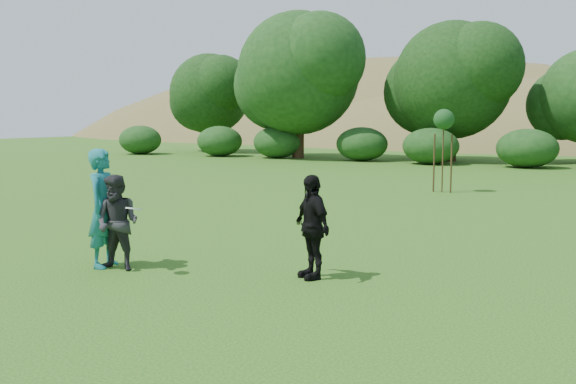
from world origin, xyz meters
name	(u,v)px	position (x,y,z in m)	size (l,w,h in m)	color
ground	(196,279)	(0.00, 0.00, 0.00)	(120.00, 120.00, 0.00)	#19470C
player_teal	(104,208)	(-1.89, -0.10, 1.03)	(0.75, 0.49, 2.05)	#196B71
player_grey	(118,223)	(-1.50, -0.18, 0.81)	(0.79, 0.62, 1.63)	#2A2A2D
player_black	(312,227)	(1.60, 0.98, 0.84)	(0.99, 0.41, 1.68)	black
frisbee	(134,209)	(-0.98, -0.33, 1.11)	(0.27, 0.27, 0.08)	white
sapling	(444,122)	(0.02, 13.65, 2.42)	(0.70, 0.70, 2.85)	#402F19
hillside	(576,249)	(-0.56, 68.45, -11.97)	(150.00, 72.00, 52.00)	olive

